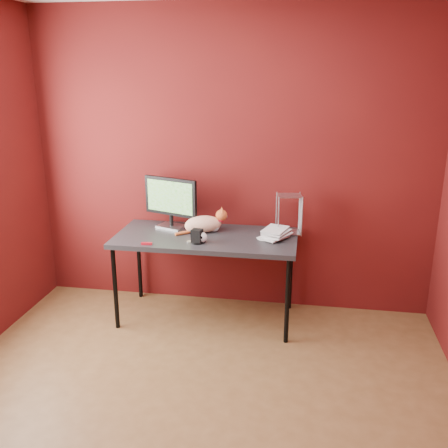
% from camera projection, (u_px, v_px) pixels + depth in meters
% --- Properties ---
extents(room, '(3.52, 3.52, 2.61)m').
position_uv_depth(room, '(180.00, 195.00, 2.61)').
color(room, brown).
rests_on(room, ground).
extents(desk, '(1.50, 0.70, 0.75)m').
position_uv_depth(desk, '(206.00, 241.00, 4.14)').
color(desk, black).
rests_on(desk, ground).
extents(monitor, '(0.49, 0.23, 0.44)m').
position_uv_depth(monitor, '(171.00, 200.00, 4.27)').
color(monitor, '#ACACB1').
rests_on(monitor, desk).
extents(cat, '(0.41, 0.27, 0.21)m').
position_uv_depth(cat, '(204.00, 224.00, 4.20)').
color(cat, '#CA5E2A').
rests_on(cat, desk).
extents(skull_mug, '(0.09, 0.09, 0.09)m').
position_uv_depth(skull_mug, '(202.00, 237.00, 3.95)').
color(skull_mug, silver).
rests_on(skull_mug, desk).
extents(speaker, '(0.10, 0.10, 0.11)m').
position_uv_depth(speaker, '(197.00, 237.00, 3.94)').
color(speaker, black).
rests_on(speaker, desk).
extents(book_stack, '(0.27, 0.29, 0.93)m').
position_uv_depth(book_stack, '(268.00, 181.00, 3.99)').
color(book_stack, beige).
rests_on(book_stack, desk).
extents(wire_rack, '(0.22, 0.19, 0.34)m').
position_uv_depth(wire_rack, '(289.00, 214.00, 4.14)').
color(wire_rack, '#ACACB1').
rests_on(wire_rack, desk).
extents(pocket_knife, '(0.09, 0.04, 0.02)m').
position_uv_depth(pocket_knife, '(147.00, 244.00, 3.92)').
color(pocket_knife, '#9F0C18').
rests_on(pocket_knife, desk).
extents(black_gadget, '(0.06, 0.05, 0.03)m').
position_uv_depth(black_gadget, '(202.00, 239.00, 4.01)').
color(black_gadget, black).
rests_on(black_gadget, desk).
extents(washer, '(0.05, 0.05, 0.00)m').
position_uv_depth(washer, '(189.00, 241.00, 3.99)').
color(washer, '#ACACB1').
rests_on(washer, desk).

